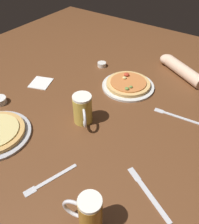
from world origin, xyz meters
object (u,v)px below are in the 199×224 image
(pizza_plate_far, at_px, (128,85))
(napkin_folded, at_px, (41,83))
(beer_mug_dark, at_px, (83,110))
(beer_mug_amber, at_px, (89,213))
(fork_spare, at_px, (50,180))
(diner_arm, at_px, (179,68))
(knife_right, at_px, (148,193))
(fork_left, at_px, (175,116))
(ramekin_sauce, at_px, (102,64))

(pizza_plate_far, relative_size, napkin_folded, 2.43)
(beer_mug_dark, height_order, beer_mug_amber, beer_mug_amber)
(fork_spare, distance_m, diner_arm, 1.00)
(beer_mug_dark, xyz_separation_m, knife_right, (0.42, -0.16, -0.07))
(pizza_plate_far, distance_m, napkin_folded, 0.50)
(beer_mug_dark, distance_m, fork_left, 0.45)
(ramekin_sauce, bearing_deg, fork_left, -18.61)
(fork_spare, bearing_deg, knife_right, 26.50)
(beer_mug_dark, bearing_deg, knife_right, -21.64)
(beer_mug_dark, distance_m, ramekin_sauce, 0.52)
(pizza_plate_far, distance_m, ramekin_sauce, 0.27)
(ramekin_sauce, bearing_deg, diner_arm, 25.01)
(beer_mug_dark, relative_size, napkin_folded, 1.20)
(pizza_plate_far, height_order, beer_mug_dark, beer_mug_dark)
(beer_mug_amber, height_order, fork_left, beer_mug_amber)
(pizza_plate_far, relative_size, ramekin_sauce, 5.37)
(napkin_folded, bearing_deg, diner_arm, 42.68)
(knife_right, height_order, diner_arm, diner_arm)
(pizza_plate_far, xyz_separation_m, napkin_folded, (-0.43, -0.25, -0.01))
(ramekin_sauce, height_order, napkin_folded, ramekin_sauce)
(beer_mug_dark, distance_m, beer_mug_amber, 0.48)
(ramekin_sauce, xyz_separation_m, fork_spare, (0.31, -0.79, -0.01))
(pizza_plate_far, height_order, napkin_folded, pizza_plate_far)
(beer_mug_amber, relative_size, knife_right, 0.68)
(beer_mug_amber, height_order, ramekin_sauce, beer_mug_amber)
(pizza_plate_far, xyz_separation_m, beer_mug_amber, (0.28, -0.73, 0.06))
(beer_mug_dark, bearing_deg, fork_spare, -73.43)
(pizza_plate_far, xyz_separation_m, diner_arm, (0.18, 0.30, 0.02))
(beer_mug_dark, height_order, fork_spare, beer_mug_dark)
(beer_mug_dark, xyz_separation_m, beer_mug_amber, (0.31, -0.37, 0.00))
(diner_arm, bearing_deg, beer_mug_dark, -107.27)
(napkin_folded, relative_size, fork_spare, 0.57)
(knife_right, xyz_separation_m, diner_arm, (-0.21, 0.83, 0.03))
(fork_left, bearing_deg, ramekin_sauce, 161.39)
(fork_left, height_order, diner_arm, diner_arm)
(fork_spare, bearing_deg, pizza_plate_far, 95.36)
(beer_mug_dark, xyz_separation_m, napkin_folded, (-0.39, 0.11, -0.07))
(fork_left, distance_m, fork_spare, 0.65)
(beer_mug_dark, distance_m, diner_arm, 0.70)
(napkin_folded, height_order, fork_spare, napkin_folded)
(diner_arm, bearing_deg, ramekin_sauce, -154.99)
(fork_left, bearing_deg, diner_arm, 109.09)
(fork_spare, bearing_deg, napkin_folded, 138.43)
(ramekin_sauce, distance_m, napkin_folded, 0.40)
(beer_mug_amber, relative_size, ramekin_sauce, 2.77)
(beer_mug_amber, bearing_deg, fork_spare, 168.07)
(beer_mug_amber, height_order, diner_arm, beer_mug_amber)
(beer_mug_amber, relative_size, fork_spare, 0.71)
(beer_mug_dark, bearing_deg, ramekin_sauce, 114.88)
(fork_left, bearing_deg, fork_spare, -112.01)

